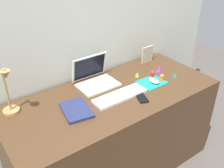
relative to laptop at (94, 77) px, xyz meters
name	(u,v)px	position (x,y,z in m)	size (l,w,h in m)	color
ground_plane	(113,165)	(0.02, -0.22, -0.79)	(6.00, 6.00, 0.00)	#59514C
back_wall	(85,69)	(0.02, 0.17, 0.00)	(2.82, 0.05, 1.58)	beige
desk	(113,133)	(0.02, -0.22, -0.42)	(1.62, 0.70, 0.74)	#4C331E
laptop	(94,77)	(0.00, 0.00, 0.00)	(0.30, 0.25, 0.21)	white
keyboard	(120,96)	(0.04, -0.28, -0.04)	(0.41, 0.13, 0.02)	white
mousepad	(152,82)	(0.37, -0.26, -0.05)	(0.21, 0.17, 0.00)	teal
mouse	(154,81)	(0.38, -0.28, -0.03)	(0.06, 0.10, 0.03)	white
cell_phone	(142,98)	(0.15, -0.38, -0.05)	(0.06, 0.13, 0.01)	black
desk_lamp	(8,93)	(-0.65, -0.03, 0.11)	(0.11, 0.17, 0.35)	#A5844C
notebook_pad	(76,110)	(-0.30, -0.25, -0.04)	(0.17, 0.24, 0.02)	navy
picture_frame	(147,54)	(0.60, 0.04, 0.02)	(0.12, 0.02, 0.15)	#B2A58C
toy_figurine_orange	(162,77)	(0.45, -0.29, -0.02)	(0.03, 0.03, 0.06)	orange
toy_figurine_red	(152,74)	(0.43, -0.20, -0.02)	(0.03, 0.03, 0.06)	red
toy_figurine_teal	(175,75)	(0.59, -0.30, -0.04)	(0.03, 0.03, 0.04)	teal
toy_figurine_purple	(159,68)	(0.55, -0.16, -0.03)	(0.05, 0.05, 0.05)	purple
toy_figurine_lime	(137,75)	(0.34, -0.12, -0.04)	(0.03, 0.03, 0.04)	#8CDB33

